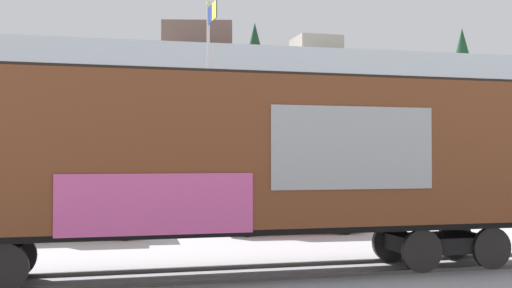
# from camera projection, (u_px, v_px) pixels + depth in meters

# --- Properties ---
(ground_plane) EXTENTS (260.00, 260.00, 0.00)m
(ground_plane) POSITION_uv_depth(u_px,v_px,m) (281.00, 273.00, 13.05)
(ground_plane) COLOR #B2B5BC
(track) EXTENTS (60.02, 3.62, 0.08)m
(track) POSITION_uv_depth(u_px,v_px,m) (307.00, 270.00, 13.22)
(track) COLOR #4C4742
(track) RESTS_ON ground_plane
(freight_car) EXTENTS (15.28, 3.34, 4.28)m
(freight_car) POSITION_uv_depth(u_px,v_px,m) (223.00, 156.00, 12.83)
(freight_car) COLOR brown
(freight_car) RESTS_ON ground_plane
(flagpole) EXTENTS (0.23, 1.43, 8.64)m
(flagpole) POSITION_uv_depth(u_px,v_px,m) (209.00, 84.00, 24.04)
(flagpole) COLOR silver
(flagpole) RESTS_ON ground_plane
(hillside) EXTENTS (112.15, 39.45, 17.17)m
(hillside) POSITION_uv_depth(u_px,v_px,m) (147.00, 125.00, 72.01)
(hillside) COLOR silver
(hillside) RESTS_ON ground_plane
(parked_car_tan) EXTENTS (4.22, 2.04, 1.74)m
(parked_car_tan) POSITION_uv_depth(u_px,v_px,m) (78.00, 210.00, 18.82)
(parked_car_tan) COLOR #9E8966
(parked_car_tan) RESTS_ON ground_plane
(parked_car_red) EXTENTS (4.76, 2.09, 1.57)m
(parked_car_red) POSITION_uv_depth(u_px,v_px,m) (290.00, 208.00, 20.21)
(parked_car_red) COLOR #B21E1E
(parked_car_red) RESTS_ON ground_plane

